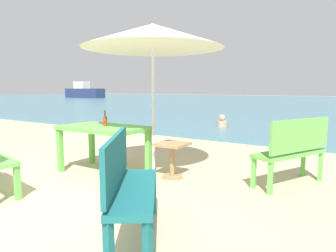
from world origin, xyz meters
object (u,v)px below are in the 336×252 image
(beer_bottle_amber, at_px, (105,120))
(patio_umbrella, at_px, (153,36))
(bench_green_left, at_px, (294,148))
(bench_teal_center, at_px, (127,180))
(boat_cargo_ship, at_px, (84,92))
(picnic_table_green, at_px, (103,133))
(side_table_wood, at_px, (172,155))
(swimmer_person, at_px, (222,122))

(beer_bottle_amber, xyz_separation_m, patio_umbrella, (0.73, 0.29, 1.26))
(patio_umbrella, bearing_deg, bench_green_left, 19.02)
(bench_teal_center, relative_size, boat_cargo_ship, 0.19)
(picnic_table_green, height_order, side_table_wood, picnic_table_green)
(picnic_table_green, relative_size, bench_green_left, 1.13)
(picnic_table_green, relative_size, beer_bottle_amber, 5.28)
(patio_umbrella, xyz_separation_m, swimmer_person, (-1.19, 5.64, -1.88))
(patio_umbrella, relative_size, boat_cargo_ship, 0.36)
(picnic_table_green, xyz_separation_m, bench_green_left, (2.69, 0.96, -0.11))
(picnic_table_green, relative_size, side_table_wood, 2.59)
(side_table_wood, height_order, boat_cargo_ship, boat_cargo_ship)
(picnic_table_green, xyz_separation_m, boat_cargo_ship, (-29.48, 25.67, 0.26))
(patio_umbrella, bearing_deg, picnic_table_green, -158.94)
(patio_umbrella, height_order, side_table_wood, patio_umbrella)
(bench_teal_center, distance_m, swimmer_person, 7.66)
(side_table_wood, xyz_separation_m, bench_teal_center, (0.63, -1.78, 0.19))
(bench_green_left, relative_size, swimmer_person, 3.02)
(picnic_table_green, relative_size, bench_teal_center, 1.17)
(bench_green_left, distance_m, boat_cargo_ship, 40.57)
(bench_green_left, bearing_deg, beer_bottle_amber, -160.19)
(beer_bottle_amber, relative_size, patio_umbrella, 0.12)
(patio_umbrella, distance_m, swimmer_person, 6.06)
(boat_cargo_ship, bearing_deg, picnic_table_green, -41.05)
(side_table_wood, bearing_deg, picnic_table_green, -161.13)
(beer_bottle_amber, height_order, swimmer_person, beer_bottle_amber)
(picnic_table_green, height_order, boat_cargo_ship, boat_cargo_ship)
(bench_green_left, xyz_separation_m, swimmer_person, (-3.11, 4.98, -0.30))
(bench_teal_center, bearing_deg, bench_green_left, 67.57)
(bench_teal_center, bearing_deg, beer_bottle_amber, 139.48)
(bench_green_left, height_order, boat_cargo_ship, boat_cargo_ship)
(picnic_table_green, xyz_separation_m, beer_bottle_amber, (0.04, 0.01, 0.20))
(bench_teal_center, xyz_separation_m, bench_green_left, (0.98, 2.37, 0.00))
(side_table_wood, relative_size, swimmer_person, 1.32)
(boat_cargo_ship, bearing_deg, side_table_wood, -39.64)
(patio_umbrella, bearing_deg, side_table_wood, 12.98)
(beer_bottle_amber, distance_m, swimmer_person, 5.98)
(patio_umbrella, distance_m, bench_green_left, 2.57)
(side_table_wood, height_order, bench_green_left, bench_green_left)
(side_table_wood, xyz_separation_m, swimmer_person, (-1.49, 5.57, -0.11))
(bench_teal_center, relative_size, bench_green_left, 0.97)
(swimmer_person, relative_size, boat_cargo_ship, 0.06)
(side_table_wood, distance_m, boat_cargo_ship, 39.67)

